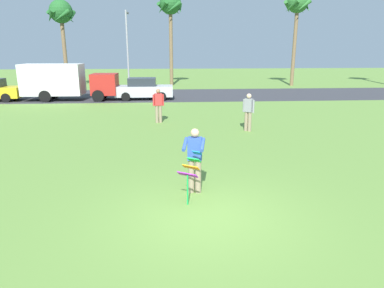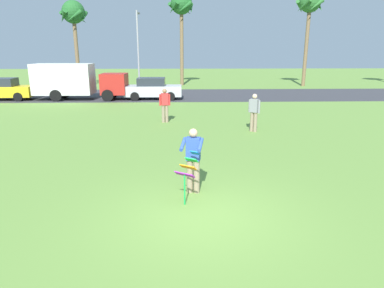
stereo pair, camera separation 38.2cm
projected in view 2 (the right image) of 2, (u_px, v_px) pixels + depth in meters
The scene contains 13 objects.
ground_plane at pixel (202, 216), 7.82m from camera, with size 120.00×120.00×0.00m, color olive.
road_strip at pixel (186, 95), 28.32m from camera, with size 120.00×8.00×0.01m, color #38383D.
person_kite_flyer at pixel (193, 158), 8.86m from camera, with size 0.63×0.72×1.73m.
kite_held at pixel (188, 169), 8.31m from camera, with size 0.65×0.73×1.25m.
parked_car_yellow at pixel (4, 89), 25.39m from camera, with size 4.23×1.89×1.60m.
parked_truck_red_cab at pixel (75, 80), 25.38m from camera, with size 6.73×2.19×2.62m.
parked_car_silver at pixel (153, 89), 25.73m from camera, with size 4.21×1.85×1.60m.
palm_tree_left_near at pixel (74, 16), 32.15m from camera, with size 2.58×2.71×8.03m.
palm_tree_right_near at pixel (181, 8), 33.91m from camera, with size 2.58×2.71×9.02m.
palm_tree_centre_far at pixel (310, 6), 33.09m from camera, with size 2.58×2.71×9.12m.
streetlight_pole at pixel (138, 45), 31.60m from camera, with size 0.24×1.65×7.00m.
person_walker_near at pixel (165, 104), 17.53m from camera, with size 0.56×0.28×1.73m.
person_walker_far at pixel (254, 111), 15.57m from camera, with size 0.47×0.40×1.73m.
Camera 2 is at (-0.46, -7.09, 3.67)m, focal length 32.19 mm.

